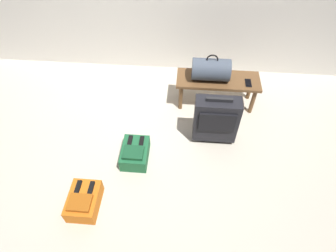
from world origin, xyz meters
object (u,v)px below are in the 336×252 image
(duffel_bag_slate, at_px, (211,70))
(suitcase_upright_charcoal, at_px, (216,119))
(cell_phone, at_px, (248,83))
(backpack_green, at_px, (135,153))
(bench, at_px, (218,83))
(backpack_orange, at_px, (84,201))

(duffel_bag_slate, bearing_deg, suitcase_upright_charcoal, -83.72)
(suitcase_upright_charcoal, bearing_deg, duffel_bag_slate, 96.28)
(cell_phone, bearing_deg, duffel_bag_slate, 173.30)
(backpack_green, bearing_deg, bench, 46.75)
(cell_phone, bearing_deg, suitcase_upright_charcoal, -125.45)
(bench, xyz_separation_m, cell_phone, (0.35, -0.05, 0.07))
(bench, distance_m, backpack_green, 1.32)
(duffel_bag_slate, xyz_separation_m, backpack_orange, (-1.18, -1.54, -0.44))
(cell_phone, relative_size, backpack_green, 0.38)
(backpack_green, height_order, backpack_orange, same)
(duffel_bag_slate, distance_m, backpack_green, 1.30)
(bench, bearing_deg, backpack_orange, -129.98)
(suitcase_upright_charcoal, height_order, backpack_green, suitcase_upright_charcoal)
(bench, distance_m, suitcase_upright_charcoal, 0.60)
(backpack_orange, bearing_deg, backpack_green, 55.96)
(suitcase_upright_charcoal, xyz_separation_m, backpack_green, (-0.85, -0.35, -0.23))
(duffel_bag_slate, relative_size, suitcase_upright_charcoal, 0.69)
(duffel_bag_slate, relative_size, backpack_orange, 1.16)
(suitcase_upright_charcoal, bearing_deg, cell_phone, 54.55)
(duffel_bag_slate, relative_size, backpack_green, 1.16)
(duffel_bag_slate, height_order, backpack_green, duffel_bag_slate)
(suitcase_upright_charcoal, relative_size, backpack_green, 1.67)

